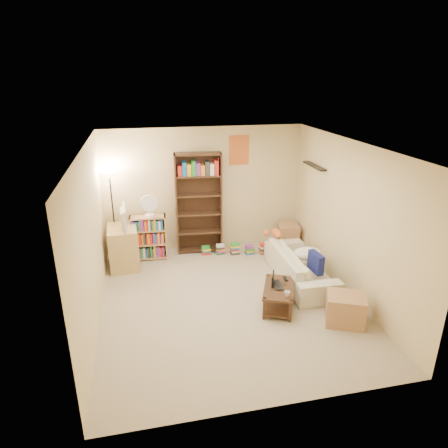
# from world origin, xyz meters

# --- Properties ---
(room) EXTENTS (4.50, 4.54, 2.52)m
(room) POSITION_xyz_m (0.00, 0.01, 1.62)
(room) COLOR tan
(room) RESTS_ON ground
(sofa) EXTENTS (1.91, 0.79, 0.55)m
(sofa) POSITION_xyz_m (1.40, 0.43, 0.28)
(sofa) COLOR beige
(sofa) RESTS_ON ground
(navy_pillow) EXTENTS (0.14, 0.37, 0.33)m
(navy_pillow) POSITION_xyz_m (1.48, 0.01, 0.53)
(navy_pillow) COLOR navy
(navy_pillow) RESTS_ON sofa
(cream_blanket) EXTENTS (0.51, 0.36, 0.22)m
(cream_blanket) POSITION_xyz_m (1.54, 0.47, 0.47)
(cream_blanket) COLOR white
(cream_blanket) RESTS_ON sofa
(tabby_cat) EXTENTS (0.43, 0.16, 0.15)m
(tabby_cat) POSITION_xyz_m (1.16, 1.16, 0.63)
(tabby_cat) COLOR orange
(tabby_cat) RESTS_ON sofa
(coffee_table) EXTENTS (0.73, 0.92, 0.36)m
(coffee_table) POSITION_xyz_m (0.72, -0.35, 0.22)
(coffee_table) COLOR #452D1A
(coffee_table) RESTS_ON ground
(laptop) EXTENTS (0.35, 0.26, 0.02)m
(laptop) POSITION_xyz_m (0.76, -0.31, 0.37)
(laptop) COLOR black
(laptop) RESTS_ON coffee_table
(laptop_screen) EXTENTS (0.11, 0.25, 0.18)m
(laptop_screen) POSITION_xyz_m (0.65, -0.26, 0.47)
(laptop_screen) COLOR white
(laptop_screen) RESTS_ON laptop
(mug) EXTENTS (0.10, 0.10, 0.08)m
(mug) POSITION_xyz_m (0.74, -0.64, 0.40)
(mug) COLOR silver
(mug) RESTS_ON coffee_table
(tv_remote) EXTENTS (0.06, 0.15, 0.02)m
(tv_remote) POSITION_xyz_m (0.91, -0.14, 0.37)
(tv_remote) COLOR black
(tv_remote) RESTS_ON coffee_table
(tv_stand) EXTENTS (0.55, 0.75, 0.79)m
(tv_stand) POSITION_xyz_m (-1.65, 1.64, 0.39)
(tv_stand) COLOR tan
(tv_stand) RESTS_ON ground
(television) EXTENTS (0.70, 0.14, 0.40)m
(television) POSITION_xyz_m (-1.65, 1.64, 0.98)
(television) COLOR black
(television) RESTS_ON tv_stand
(tall_bookshelf) EXTENTS (0.93, 0.37, 2.03)m
(tall_bookshelf) POSITION_xyz_m (-0.15, 2.04, 1.07)
(tall_bookshelf) COLOR #3F2118
(tall_bookshelf) RESTS_ON ground
(short_bookshelf) EXTENTS (0.71, 0.32, 0.89)m
(short_bookshelf) POSITION_xyz_m (-1.17, 1.89, 0.44)
(short_bookshelf) COLOR tan
(short_bookshelf) RESTS_ON ground
(desk_fan) EXTENTS (0.32, 0.18, 0.44)m
(desk_fan) POSITION_xyz_m (-1.12, 1.84, 1.12)
(desk_fan) COLOR white
(desk_fan) RESTS_ON short_bookshelf
(floor_lamp) EXTENTS (0.30, 0.30, 1.78)m
(floor_lamp) POSITION_xyz_m (-1.80, 1.96, 1.42)
(floor_lamp) COLOR black
(floor_lamp) RESTS_ON ground
(side_table) EXTENTS (0.49, 0.49, 0.48)m
(side_table) POSITION_xyz_m (1.72, 1.88, 0.24)
(side_table) COLOR #B47C57
(side_table) RESTS_ON ground
(end_cabinet) EXTENTS (0.67, 0.63, 0.45)m
(end_cabinet) POSITION_xyz_m (1.54, -0.94, 0.22)
(end_cabinet) COLOR tan
(end_cabinet) RESTS_ON ground
(book_stacks) EXTENTS (1.36, 0.39, 0.23)m
(book_stacks) POSITION_xyz_m (0.55, 1.73, 0.10)
(book_stacks) COLOR red
(book_stacks) RESTS_ON ground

